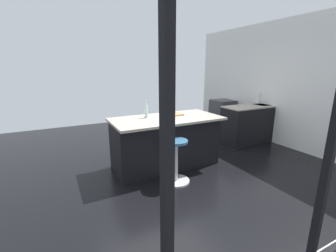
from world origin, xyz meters
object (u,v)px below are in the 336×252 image
(stool_by_window, at_px, (176,163))
(apple_red, at_px, (168,113))
(kitchen_island, at_px, (166,141))
(apple_green, at_px, (173,111))
(cutting_board, at_px, (173,115))
(oven_range, at_px, (222,115))
(water_bottle, at_px, (146,111))
(apple_yellow, at_px, (169,112))

(stool_by_window, distance_m, apple_red, 1.01)
(kitchen_island, xyz_separation_m, apple_green, (-0.25, -0.19, 0.52))
(kitchen_island, relative_size, cutting_board, 5.48)
(oven_range, height_order, apple_red, apple_red)
(oven_range, relative_size, water_bottle, 2.83)
(oven_range, distance_m, apple_red, 3.06)
(stool_by_window, bearing_deg, cutting_board, -114.79)
(cutting_board, distance_m, apple_red, 0.15)
(kitchen_island, distance_m, apple_red, 0.53)
(stool_by_window, relative_size, apple_red, 9.32)
(apple_green, bearing_deg, oven_range, -150.54)
(water_bottle, bearing_deg, cutting_board, 177.36)
(cutting_board, height_order, apple_red, apple_red)
(apple_green, xyz_separation_m, apple_yellow, (0.10, 0.05, -0.01))
(kitchen_island, distance_m, apple_yellow, 0.55)
(oven_range, relative_size, stool_by_window, 1.24)
(oven_range, height_order, apple_yellow, apple_yellow)
(oven_range, relative_size, apple_green, 10.53)
(oven_range, bearing_deg, apple_green, 29.46)
(stool_by_window, relative_size, cutting_board, 1.98)
(stool_by_window, bearing_deg, apple_yellow, -109.88)
(stool_by_window, xyz_separation_m, apple_red, (-0.22, -0.74, 0.66))
(apple_yellow, bearing_deg, kitchen_island, 43.75)
(kitchen_island, bearing_deg, oven_range, -149.83)
(apple_green, distance_m, apple_yellow, 0.11)
(apple_red, bearing_deg, apple_green, -146.55)
(kitchen_island, xyz_separation_m, cutting_board, (-0.22, -0.11, 0.47))
(kitchen_island, relative_size, stool_by_window, 2.77)
(oven_range, bearing_deg, stool_by_window, 38.19)
(kitchen_island, bearing_deg, apple_red, -137.35)
(water_bottle, bearing_deg, kitchen_island, 156.49)
(apple_yellow, distance_m, water_bottle, 0.47)
(oven_range, height_order, water_bottle, water_bottle)
(apple_green, bearing_deg, apple_yellow, 23.78)
(cutting_board, xyz_separation_m, water_bottle, (0.53, -0.02, 0.11))
(oven_range, height_order, stool_by_window, oven_range)
(cutting_board, bearing_deg, apple_red, 16.86)
(cutting_board, bearing_deg, apple_yellow, -21.11)
(apple_green, height_order, apple_red, apple_green)
(apple_red, height_order, water_bottle, water_bottle)
(kitchen_island, bearing_deg, apple_green, -143.42)
(kitchen_island, height_order, water_bottle, water_bottle)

